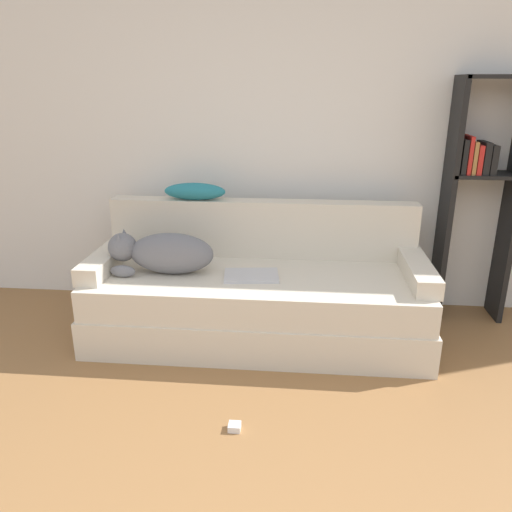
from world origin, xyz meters
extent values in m
cube|color=silver|center=(0.00, 2.80, 1.35)|extent=(6.92, 0.06, 2.70)
cube|color=beige|center=(-0.17, 2.15, 0.12)|extent=(2.14, 0.86, 0.25)
cube|color=beige|center=(-0.17, 2.14, 0.35)|extent=(2.10, 0.82, 0.20)
cube|color=beige|center=(-0.17, 2.50, 0.64)|extent=(2.10, 0.15, 0.39)
cube|color=beige|center=(-1.16, 2.14, 0.50)|extent=(0.15, 0.67, 0.11)
cube|color=beige|center=(0.83, 2.14, 0.50)|extent=(0.15, 0.67, 0.11)
ellipsoid|color=slate|center=(-0.71, 2.10, 0.58)|extent=(0.53, 0.23, 0.26)
sphere|color=slate|center=(-1.02, 2.10, 0.61)|extent=(0.18, 0.18, 0.18)
cone|color=slate|center=(-1.02, 2.05, 0.68)|extent=(0.06, 0.06, 0.08)
cone|color=slate|center=(-1.02, 2.15, 0.68)|extent=(0.06, 0.06, 0.08)
ellipsoid|color=slate|center=(-1.00, 2.00, 0.49)|extent=(0.16, 0.06, 0.08)
cube|color=#B7B7BC|center=(-0.20, 2.08, 0.46)|extent=(0.36, 0.27, 0.02)
ellipsoid|color=teal|center=(-0.63, 2.49, 0.90)|extent=(0.42, 0.14, 0.12)
cube|color=black|center=(1.08, 2.62, 0.82)|extent=(0.04, 0.26, 1.65)
cube|color=black|center=(1.51, 2.62, 0.82)|extent=(0.04, 0.26, 1.65)
cube|color=black|center=(1.29, 2.62, 1.63)|extent=(0.44, 0.26, 0.02)
cube|color=black|center=(1.29, 2.62, 1.02)|extent=(0.44, 0.26, 0.02)
cube|color=black|center=(1.13, 2.60, 1.14)|extent=(0.03, 0.20, 0.22)
cube|color=red|center=(1.16, 2.60, 1.15)|extent=(0.02, 0.20, 0.24)
cube|color=olive|center=(1.20, 2.60, 1.14)|extent=(0.02, 0.20, 0.21)
cube|color=red|center=(1.23, 2.60, 1.13)|extent=(0.03, 0.20, 0.19)
cube|color=black|center=(1.27, 2.60, 1.14)|extent=(0.04, 0.20, 0.21)
cube|color=black|center=(1.32, 2.60, 1.13)|extent=(0.04, 0.20, 0.19)
cube|color=silver|center=(-0.19, 1.19, 0.02)|extent=(0.06, 0.06, 0.03)
camera|label=1|loc=(0.10, -0.81, 1.60)|focal=35.00mm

